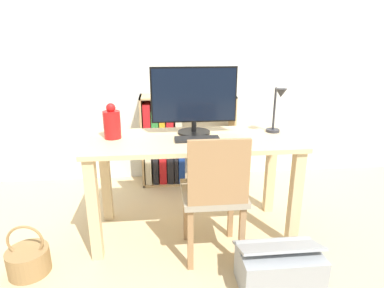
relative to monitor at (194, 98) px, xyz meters
The scene contains 11 objects.
ground_plane 1.00m from the monitor, 97.56° to the right, with size 10.00×10.00×0.00m, color #CCB284.
wall_back 1.02m from the monitor, 91.00° to the left, with size 8.00×0.05×2.60m.
desk 0.42m from the monitor, 97.56° to the right, with size 1.44×0.61×0.74m.
monitor is the anchor object (origin of this frame).
keyboard 0.30m from the monitor, 88.64° to the right, with size 0.30×0.12×0.02m.
vase 0.60m from the monitor, behind, with size 0.12×0.12×0.25m.
desk_lamp 0.59m from the monitor, ahead, with size 0.10×0.19×0.33m.
chair 0.69m from the monitor, 79.60° to the right, with size 0.40×0.40×0.86m.
bookshelf 1.00m from the monitor, 100.50° to the left, with size 0.91×0.28×0.88m.
basket 1.49m from the monitor, 156.19° to the right, with size 0.25×0.25×0.33m.
storage_box 1.22m from the monitor, 60.47° to the right, with size 0.48×0.32×0.29m.
Camera 1 is at (-0.22, -2.11, 1.38)m, focal length 30.00 mm.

